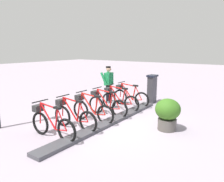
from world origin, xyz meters
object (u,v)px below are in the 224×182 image
Objects in this scene: bike_docked_3 at (91,109)px; planter_bush at (168,113)px; bike_docked_0 at (129,96)px; bike_docked_1 at (118,100)px; worker_near_rack at (109,83)px; payment_kiosk at (152,88)px; bike_docked_4 at (73,115)px; bike_docked_2 at (106,104)px; bike_docked_5 at (51,123)px.

bike_docked_3 is 1.77× the size of planter_bush.
bike_docked_0 and bike_docked_1 have the same top height.
worker_near_rack is at bearing -26.07° from planter_bush.
payment_kiosk is 4.44m from bike_docked_4.
bike_docked_2 is at bearing 78.12° from payment_kiosk.
bike_docked_0 is at bearing -36.29° from planter_bush.
bike_docked_0 is 1.00× the size of bike_docked_1.
planter_bush is at bearing -162.40° from bike_docked_3.
bike_docked_3 is at bearing 90.00° from bike_docked_0.
bike_docked_2 is 1.04× the size of worker_near_rack.
planter_bush is at bearing 143.71° from bike_docked_0.
payment_kiosk is 2.79m from bike_docked_2.
planter_bush is at bearing 178.09° from bike_docked_2.
bike_docked_4 and bike_docked_5 have the same top height.
worker_near_rack reaches higher than planter_bush.
worker_near_rack is (1.04, 0.08, 0.48)m from bike_docked_0.
bike_docked_4 is at bearing 90.00° from bike_docked_0.
bike_docked_2 is at bearing 123.08° from worker_near_rack.
bike_docked_1 is at bearing -90.00° from bike_docked_4.
bike_docked_1 is 1.77× the size of planter_bush.
bike_docked_4 is at bearing 90.00° from bike_docked_2.
planter_bush is at bearing -134.49° from bike_docked_5.
bike_docked_2 is at bearing 90.00° from bike_docked_0.
bike_docked_0 is 0.84m from bike_docked_1.
bike_docked_3 is (0.00, 1.68, 0.00)m from bike_docked_1.
bike_docked_0 is at bearing -90.00° from bike_docked_1.
bike_docked_0 is at bearing -90.00° from bike_docked_4.
bike_docked_2 reaches higher than planter_bush.
bike_docked_5 is (0.57, 5.24, -0.24)m from payment_kiosk.
bike_docked_1 is 2.57m from planter_bush.
bike_docked_0 and bike_docked_5 have the same top height.
bike_docked_1 is 1.00× the size of bike_docked_3.
bike_docked_2 is 0.84m from bike_docked_3.
worker_near_rack is (1.04, -3.28, 0.48)m from bike_docked_4.
bike_docked_3 is 1.00× the size of bike_docked_5.
bike_docked_0 is 1.00× the size of bike_docked_3.
bike_docked_2 and bike_docked_3 have the same top height.
payment_kiosk reaches higher than bike_docked_1.
bike_docked_3 is at bearing 80.87° from payment_kiosk.
bike_docked_3 is 2.52m from planter_bush.
worker_near_rack reaches higher than bike_docked_2.
bike_docked_4 is at bearing -90.00° from bike_docked_5.
bike_docked_1 is 2.52m from bike_docked_4.
worker_near_rack is at bearing -56.92° from bike_docked_2.
planter_bush is at bearing 159.00° from bike_docked_1.
bike_docked_1 is 1.00× the size of bike_docked_5.
bike_docked_4 reaches higher than planter_bush.
bike_docked_0 is at bearing -175.80° from worker_near_rack.
bike_docked_4 is 3.48m from worker_near_rack.
bike_docked_3 is at bearing 17.60° from planter_bush.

